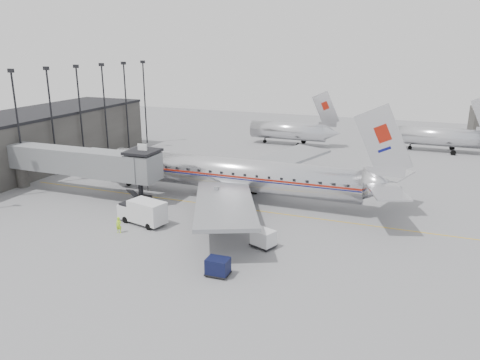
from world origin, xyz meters
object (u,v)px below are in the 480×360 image
object	(u,v)px
baggage_cart_white	(263,238)
ramp_worker	(119,225)
baggage_cart_navy	(218,266)
airliner	(237,174)
service_van	(142,211)

from	to	relation	value
baggage_cart_white	ramp_worker	distance (m)	14.71
baggage_cart_navy	ramp_worker	size ratio (longest dim) A/B	1.18
baggage_cart_white	ramp_worker	bearing A→B (deg)	-150.32
airliner	baggage_cart_white	bearing A→B (deg)	-58.75
airliner	baggage_cart_white	xyz separation A→B (m)	(7.42, -12.09, -2.25)
baggage_cart_navy	service_van	bearing A→B (deg)	146.24
baggage_cart_navy	baggage_cart_white	size ratio (longest dim) A/B	0.75
airliner	ramp_worker	size ratio (longest dim) A/B	23.87
airliner	service_van	world-z (taller)	airliner
airliner	ramp_worker	bearing A→B (deg)	-117.23
service_van	ramp_worker	size ratio (longest dim) A/B	3.52
service_van	baggage_cart_navy	bearing A→B (deg)	-19.30
airliner	baggage_cart_white	size ratio (longest dim) A/B	15.24
service_van	baggage_cart_navy	size ratio (longest dim) A/B	2.99
baggage_cart_white	ramp_worker	world-z (taller)	baggage_cart_white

